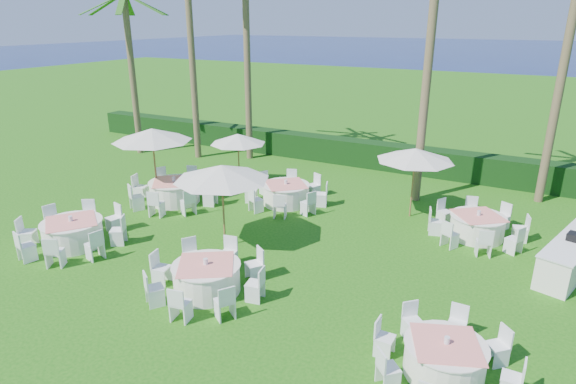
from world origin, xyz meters
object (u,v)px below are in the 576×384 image
object	(u,v)px
umbrella_c	(238,139)
umbrella_d	(415,155)
banquet_table_c	(445,358)
banquet_table_d	(175,191)
buffet_table	(576,250)
umbrella_a	(152,135)
banquet_table_a	(73,232)
banquet_table_e	(286,193)
banquet_table_f	(477,226)
umbrella_b	(222,173)
banquet_table_b	(207,277)

from	to	relation	value
umbrella_c	umbrella_d	size ratio (longest dim) A/B	0.87
banquet_table_c	banquet_table_d	world-z (taller)	banquet_table_d
umbrella_d	buffet_table	world-z (taller)	umbrella_d
umbrella_c	umbrella_a	bearing A→B (deg)	-131.80
umbrella_a	umbrella_d	xyz separation A→B (m)	(9.32, 2.86, -0.27)
banquet_table_a	umbrella_a	world-z (taller)	umbrella_a
banquet_table_e	umbrella_a	size ratio (longest dim) A/B	1.04
banquet_table_f	umbrella_b	bearing A→B (deg)	-147.51
banquet_table_c	buffet_table	world-z (taller)	buffet_table
banquet_table_a	buffet_table	size ratio (longest dim) A/B	0.74
banquet_table_b	banquet_table_c	xyz separation A→B (m)	(6.08, -0.32, -0.03)
umbrella_b	umbrella_c	distance (m)	5.43
banquet_table_d	banquet_table_f	xyz separation A→B (m)	(10.81, 2.09, -0.05)
banquet_table_f	umbrella_a	distance (m)	12.07
banquet_table_e	buffet_table	bearing A→B (deg)	-3.27
banquet_table_a	umbrella_d	distance (m)	11.55
banquet_table_d	umbrella_a	bearing A→B (deg)	-179.18
banquet_table_e	banquet_table_d	bearing A→B (deg)	-154.53
buffet_table	banquet_table_c	bearing A→B (deg)	-110.96
banquet_table_c	banquet_table_a	bearing A→B (deg)	177.15
banquet_table_b	banquet_table_f	world-z (taller)	banquet_table_b
banquet_table_f	banquet_table_c	bearing A→B (deg)	-87.28
banquet_table_b	umbrella_d	distance (m)	8.48
banquet_table_e	umbrella_c	bearing A→B (deg)	166.20
banquet_table_d	banquet_table_f	distance (m)	11.01
banquet_table_c	umbrella_a	world-z (taller)	umbrella_a
banquet_table_b	umbrella_c	world-z (taller)	umbrella_c
banquet_table_b	banquet_table_e	world-z (taller)	banquet_table_e
banquet_table_a	banquet_table_d	world-z (taller)	banquet_table_d
umbrella_b	umbrella_c	size ratio (longest dim) A/B	1.23
banquet_table_a	buffet_table	world-z (taller)	buffet_table
banquet_table_d	banquet_table_e	bearing A→B (deg)	25.47
banquet_table_b	banquet_table_e	xyz separation A→B (m)	(-1.17, 6.55, 0.01)
banquet_table_b	banquet_table_c	bearing A→B (deg)	-2.98
banquet_table_a	banquet_table_e	xyz separation A→B (m)	(4.21, 6.30, -0.01)
banquet_table_e	umbrella_b	distance (m)	4.60
banquet_table_d	umbrella_b	world-z (taller)	umbrella_b
umbrella_c	umbrella_d	distance (m)	7.10
banquet_table_e	umbrella_b	bearing A→B (deg)	-89.35
umbrella_c	umbrella_d	xyz separation A→B (m)	(7.09, 0.37, 0.16)
banquet_table_b	umbrella_b	world-z (taller)	umbrella_b
banquet_table_c	buffet_table	xyz separation A→B (m)	(2.42, 6.31, 0.15)
banquet_table_b	umbrella_c	distance (m)	8.26
banquet_table_f	umbrella_d	bearing A→B (deg)	162.20
banquet_table_f	umbrella_a	world-z (taller)	umbrella_a
umbrella_b	umbrella_d	distance (m)	6.83
banquet_table_d	umbrella_d	distance (m)	9.10
banquet_table_a	banquet_table_d	xyz separation A→B (m)	(0.31, 4.44, 0.02)
umbrella_a	umbrella_b	distance (m)	5.33
banquet_table_e	banquet_table_b	bearing A→B (deg)	-79.87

